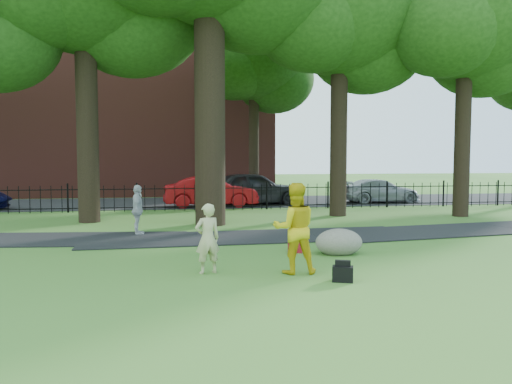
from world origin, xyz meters
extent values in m
plane|color=#376623|center=(0.00, 0.00, 0.00)|extent=(120.00, 120.00, 0.00)
cube|color=black|center=(1.00, 3.90, 0.00)|extent=(36.07, 3.85, 0.03)
cube|color=black|center=(0.00, 16.00, 0.00)|extent=(80.00, 7.00, 0.02)
cube|color=black|center=(0.00, 12.00, 1.02)|extent=(44.00, 0.04, 0.04)
cube|color=black|center=(0.00, 12.00, 0.18)|extent=(44.00, 0.04, 0.04)
cube|color=maroon|center=(-4.00, 24.00, 6.00)|extent=(18.00, 8.00, 12.00)
cylinder|color=black|center=(0.00, 7.00, 5.25)|extent=(1.10, 1.10, 10.50)
cylinder|color=black|center=(-4.50, 8.50, 4.55)|extent=(0.80, 0.80, 9.10)
ellipsoid|color=#1A3A0F|center=(-2.88, 9.40, 8.06)|extent=(5.76, 5.76, 4.90)
cylinder|color=black|center=(5.50, 9.00, 4.20)|extent=(0.70, 0.70, 8.40)
ellipsoid|color=#1A3A0F|center=(5.50, 9.00, 8.64)|extent=(6.60, 6.60, 5.61)
ellipsoid|color=#1A3A0F|center=(6.98, 9.82, 7.44)|extent=(5.28, 5.28, 4.49)
ellipsoid|color=#1A3A0F|center=(4.18, 8.34, 7.92)|extent=(4.95, 4.95, 4.21)
cylinder|color=black|center=(10.50, 8.00, 4.02)|extent=(0.64, 0.64, 8.05)
ellipsoid|color=#1A3A0F|center=(10.50, 8.00, 8.28)|extent=(6.20, 6.20, 5.27)
ellipsoid|color=#1A3A0F|center=(11.89, 8.78, 7.13)|extent=(4.96, 4.96, 4.22)
ellipsoid|color=#1A3A0F|center=(9.26, 7.38, 7.59)|extent=(4.65, 4.65, 3.95)
imported|color=tan|center=(-0.57, -0.65, 0.74)|extent=(0.62, 0.48, 1.49)
imported|color=gold|center=(1.25, -0.92, 0.96)|extent=(0.98, 0.78, 1.93)
imported|color=#B3B3B8|center=(-2.43, 4.94, 0.80)|extent=(0.41, 0.94, 1.59)
ellipsoid|color=#645D53|center=(2.86, 0.97, 0.35)|extent=(1.32, 1.06, 0.71)
cube|color=black|center=(2.03, -1.77, 0.15)|extent=(0.47, 0.38, 0.31)
cube|color=maroon|center=(1.81, 1.32, 0.13)|extent=(0.42, 0.34, 0.25)
imported|color=#9A0B0F|center=(0.46, 13.50, 0.76)|extent=(4.61, 1.67, 1.51)
imported|color=black|center=(2.69, 14.18, 0.86)|extent=(5.26, 2.62, 1.72)
imported|color=#96979E|center=(9.66, 14.45, 0.64)|extent=(4.47, 2.03, 1.27)
camera|label=1|loc=(-1.20, -11.12, 2.46)|focal=35.00mm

